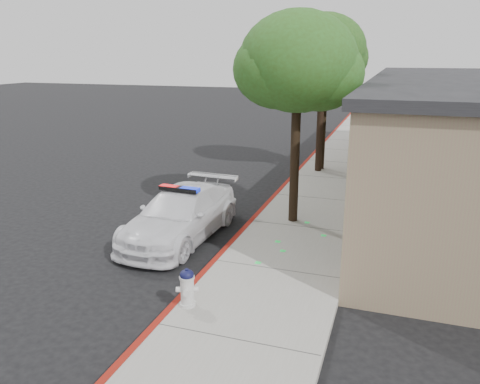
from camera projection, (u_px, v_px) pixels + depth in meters
name	position (u px, v px, depth m)	size (l,w,h in m)	color
ground	(212.00, 265.00, 11.70)	(120.00, 120.00, 0.00)	black
sidewalk	(301.00, 229.00, 13.91)	(3.20, 60.00, 0.15)	gray
red_curb	(251.00, 223.00, 14.38)	(0.14, 60.00, 0.16)	maroon
clapboard_building	(475.00, 136.00, 17.23)	(7.30, 20.89, 4.24)	#867857
police_car	(180.00, 214.00, 13.25)	(2.15, 4.85, 1.50)	white
fire_hydrant	(187.00, 287.00, 9.43)	(0.46, 0.40, 0.80)	silver
street_tree_near	(298.00, 66.00, 13.12)	(3.59, 3.31, 6.06)	black
street_tree_mid	(324.00, 53.00, 19.16)	(3.48, 3.44, 6.47)	black
street_tree_far	(326.00, 80.00, 19.75)	(2.90, 2.68, 5.07)	black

